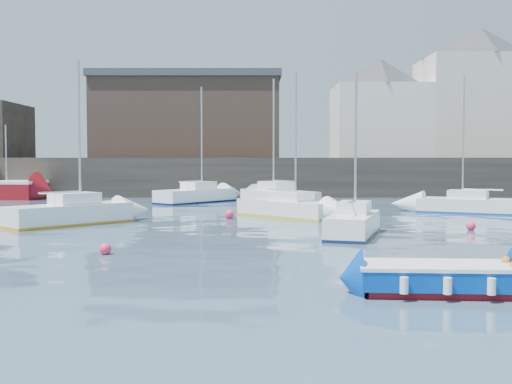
{
  "coord_description": "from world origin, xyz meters",
  "views": [
    {
      "loc": [
        -0.07,
        -15.46,
        2.94
      ],
      "look_at": [
        0.0,
        12.0,
        1.5
      ],
      "focal_mm": 45.0,
      "sensor_mm": 36.0,
      "label": 1
    }
  ],
  "objects_px": {
    "sailboat_b": "(288,208)",
    "sailboat_d": "(473,205)",
    "blue_dinghy": "(439,277)",
    "sailboat_a": "(70,213)",
    "buoy_far": "(230,218)",
    "buoy_near": "(106,254)",
    "sailboat_f": "(279,197)",
    "sailboat_c": "(353,224)",
    "buoy_mid": "(471,230)",
    "sailboat_h": "(196,195)"
  },
  "relations": [
    {
      "from": "sailboat_d",
      "to": "sailboat_h",
      "type": "relative_size",
      "value": 0.95
    },
    {
      "from": "buoy_near",
      "to": "buoy_far",
      "type": "xyz_separation_m",
      "value": [
        3.36,
        11.8,
        0.0
      ]
    },
    {
      "from": "sailboat_c",
      "to": "sailboat_d",
      "type": "bearing_deg",
      "value": 51.65
    },
    {
      "from": "sailboat_h",
      "to": "buoy_mid",
      "type": "relative_size",
      "value": 20.33
    },
    {
      "from": "sailboat_d",
      "to": "buoy_near",
      "type": "distance_m",
      "value": 21.95
    },
    {
      "from": "blue_dinghy",
      "to": "sailboat_a",
      "type": "distance_m",
      "value": 18.94
    },
    {
      "from": "sailboat_a",
      "to": "sailboat_h",
      "type": "height_order",
      "value": "sailboat_h"
    },
    {
      "from": "blue_dinghy",
      "to": "sailboat_a",
      "type": "height_order",
      "value": "sailboat_a"
    },
    {
      "from": "buoy_near",
      "to": "sailboat_f",
      "type": "bearing_deg",
      "value": 72.93
    },
    {
      "from": "sailboat_h",
      "to": "buoy_mid",
      "type": "xyz_separation_m",
      "value": [
        12.78,
        -16.58,
        -0.5
      ]
    },
    {
      "from": "sailboat_a",
      "to": "sailboat_c",
      "type": "distance_m",
      "value": 12.61
    },
    {
      "from": "sailboat_b",
      "to": "buoy_mid",
      "type": "bearing_deg",
      "value": -39.62
    },
    {
      "from": "sailboat_h",
      "to": "buoy_near",
      "type": "relative_size",
      "value": 21.4
    },
    {
      "from": "blue_dinghy",
      "to": "buoy_near",
      "type": "bearing_deg",
      "value": 146.0
    },
    {
      "from": "sailboat_a",
      "to": "sailboat_d",
      "type": "distance_m",
      "value": 20.76
    },
    {
      "from": "sailboat_b",
      "to": "sailboat_f",
      "type": "relative_size",
      "value": 0.92
    },
    {
      "from": "sailboat_b",
      "to": "buoy_far",
      "type": "height_order",
      "value": "sailboat_b"
    },
    {
      "from": "sailboat_b",
      "to": "sailboat_f",
      "type": "height_order",
      "value": "sailboat_f"
    },
    {
      "from": "buoy_far",
      "to": "blue_dinghy",
      "type": "bearing_deg",
      "value": -73.48
    },
    {
      "from": "sailboat_b",
      "to": "sailboat_d",
      "type": "bearing_deg",
      "value": 12.25
    },
    {
      "from": "sailboat_a",
      "to": "buoy_far",
      "type": "distance_m",
      "value": 7.61
    },
    {
      "from": "sailboat_b",
      "to": "sailboat_f",
      "type": "distance_m",
      "value": 7.23
    },
    {
      "from": "buoy_near",
      "to": "buoy_far",
      "type": "relative_size",
      "value": 0.81
    },
    {
      "from": "sailboat_h",
      "to": "buoy_far",
      "type": "relative_size",
      "value": 17.32
    },
    {
      "from": "blue_dinghy",
      "to": "sailboat_h",
      "type": "xyz_separation_m",
      "value": [
        -7.9,
        28.93,
        0.14
      ]
    },
    {
      "from": "sailboat_b",
      "to": "sailboat_c",
      "type": "bearing_deg",
      "value": -75.23
    },
    {
      "from": "sailboat_a",
      "to": "sailboat_d",
      "type": "height_order",
      "value": "sailboat_d"
    },
    {
      "from": "sailboat_b",
      "to": "buoy_near",
      "type": "bearing_deg",
      "value": -116.52
    },
    {
      "from": "sailboat_h",
      "to": "buoy_far",
      "type": "xyz_separation_m",
      "value": [
        2.68,
        -11.34,
        -0.5
      ]
    },
    {
      "from": "sailboat_d",
      "to": "buoy_mid",
      "type": "distance_m",
      "value": 8.63
    },
    {
      "from": "buoy_far",
      "to": "sailboat_a",
      "type": "bearing_deg",
      "value": -156.18
    },
    {
      "from": "sailboat_b",
      "to": "sailboat_d",
      "type": "distance_m",
      "value": 10.28
    },
    {
      "from": "buoy_near",
      "to": "buoy_mid",
      "type": "distance_m",
      "value": 14.97
    },
    {
      "from": "sailboat_b",
      "to": "sailboat_f",
      "type": "bearing_deg",
      "value": 91.48
    },
    {
      "from": "sailboat_d",
      "to": "sailboat_h",
      "type": "height_order",
      "value": "sailboat_h"
    },
    {
      "from": "sailboat_a",
      "to": "sailboat_b",
      "type": "distance_m",
      "value": 10.55
    },
    {
      "from": "buoy_mid",
      "to": "sailboat_f",
      "type": "bearing_deg",
      "value": 119.26
    },
    {
      "from": "sailboat_d",
      "to": "sailboat_f",
      "type": "relative_size",
      "value": 0.94
    },
    {
      "from": "sailboat_b",
      "to": "sailboat_h",
      "type": "bearing_deg",
      "value": 117.7
    },
    {
      "from": "sailboat_a",
      "to": "sailboat_f",
      "type": "bearing_deg",
      "value": 48.75
    },
    {
      "from": "sailboat_b",
      "to": "buoy_near",
      "type": "xyz_separation_m",
      "value": [
        -6.25,
        -12.53,
        -0.47
      ]
    },
    {
      "from": "sailboat_h",
      "to": "buoy_mid",
      "type": "distance_m",
      "value": 20.94
    },
    {
      "from": "sailboat_a",
      "to": "buoy_near",
      "type": "height_order",
      "value": "sailboat_a"
    },
    {
      "from": "sailboat_c",
      "to": "buoy_mid",
      "type": "bearing_deg",
      "value": 20.59
    },
    {
      "from": "sailboat_f",
      "to": "sailboat_h",
      "type": "xyz_separation_m",
      "value": [
        -5.39,
        3.4,
        -0.05
      ]
    },
    {
      "from": "sailboat_a",
      "to": "sailboat_h",
      "type": "relative_size",
      "value": 0.94
    },
    {
      "from": "sailboat_b",
      "to": "buoy_near",
      "type": "distance_m",
      "value": 14.01
    },
    {
      "from": "sailboat_f",
      "to": "buoy_far",
      "type": "relative_size",
      "value": 17.58
    },
    {
      "from": "sailboat_h",
      "to": "buoy_near",
      "type": "bearing_deg",
      "value": -91.67
    },
    {
      "from": "sailboat_d",
      "to": "buoy_mid",
      "type": "bearing_deg",
      "value": -109.24
    }
  ]
}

